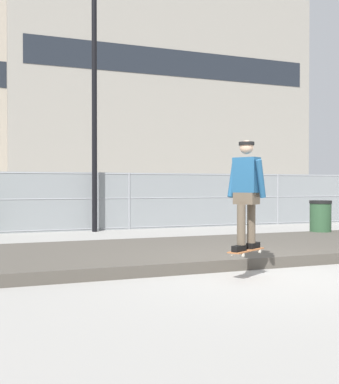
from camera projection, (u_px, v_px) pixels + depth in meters
ground_plane at (263, 275)px, 7.42m from camera, size 120.00×120.00×0.00m
gravel_berm at (206, 251)px, 9.48m from camera, size 10.50×3.57×0.20m
skateboard at (246, 251)px, 7.12m from camera, size 0.79×0.58×0.07m
skater at (246, 188)px, 7.11m from camera, size 0.67×0.62×1.68m
chain_fence at (129, 201)px, 15.07m from camera, size 22.68×0.06×1.85m
street_lamp at (94, 80)px, 14.26m from camera, size 0.44×0.44×7.64m
parked_car_near at (22, 202)px, 16.30m from camera, size 4.53×2.21×1.66m
parked_car_mid at (178, 200)px, 18.44m from camera, size 4.48×2.11×1.66m
office_block at (155, 101)px, 49.97m from camera, size 30.24×13.01×21.04m
trash_bin at (320, 219)px, 12.42m from camera, size 0.59×0.59×1.03m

